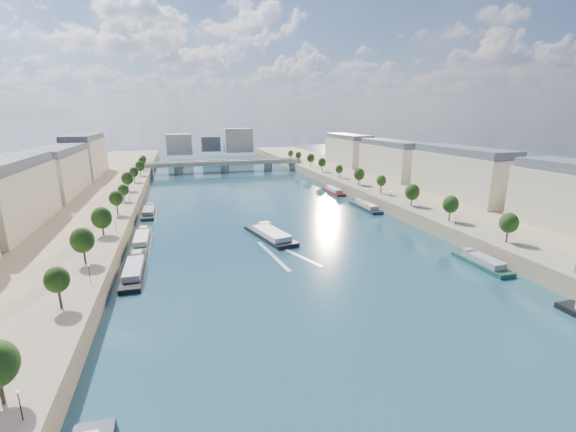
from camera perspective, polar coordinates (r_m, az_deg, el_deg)
ground at (r=163.54m, az=-4.00°, el=0.58°), size 700.00×700.00×0.00m
quay_left at (r=164.38m, az=-29.36°, el=-0.36°), size 44.00×520.00×5.00m
quay_right at (r=190.92m, az=17.64°, el=2.75°), size 44.00×520.00×5.00m
pave_left at (r=160.88m, az=-24.30°, el=0.89°), size 14.00×520.00×0.10m
pave_right at (r=182.61m, az=13.76°, el=3.32°), size 14.00×520.00×0.10m
trees_left at (r=161.44m, az=-23.71°, el=2.97°), size 4.80×268.80×8.26m
trees_right at (r=189.32m, az=11.85°, el=5.50°), size 4.80×268.80×8.26m
lamps_left at (r=149.99m, az=-23.21°, el=1.14°), size 0.36×200.36×4.28m
lamps_right at (r=184.26m, az=11.83°, el=4.39°), size 0.36×200.36×4.28m
buildings_left at (r=176.69m, az=-33.20°, el=4.70°), size 16.00×226.00×23.20m
buildings_right at (r=205.79m, az=19.16°, el=7.40°), size 16.00×226.00×23.20m
skyline at (r=377.21m, az=-10.73°, el=10.71°), size 79.00×42.00×22.00m
bridge at (r=283.19m, az=-9.36°, el=7.53°), size 112.00×12.00×8.15m
tour_barge at (r=129.57m, az=-2.68°, el=-2.80°), size 13.48×27.44×3.69m
wake at (r=114.63m, az=-0.73°, el=-5.68°), size 13.57×25.97×0.04m
moored_barges_left at (r=112.35m, az=-21.63°, el=-6.77°), size 5.00×155.37×3.60m
moored_barges_right at (r=142.65m, az=18.01°, el=-1.93°), size 5.00×162.55×3.60m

